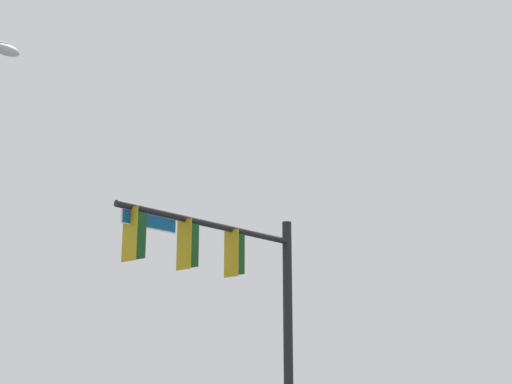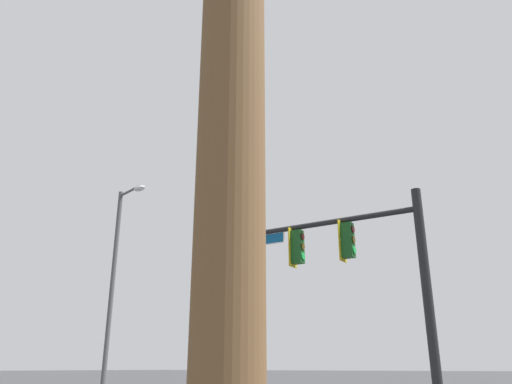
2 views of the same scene
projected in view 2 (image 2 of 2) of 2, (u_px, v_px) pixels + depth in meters
name	position (u px, v px, depth m)	size (l,w,h in m)	color
signal_pole_near	(348.00, 261.00, 15.36)	(6.51, 0.77, 6.27)	black
street_lamp	(115.00, 275.00, 19.26)	(1.87, 0.58, 8.08)	#4C4C51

